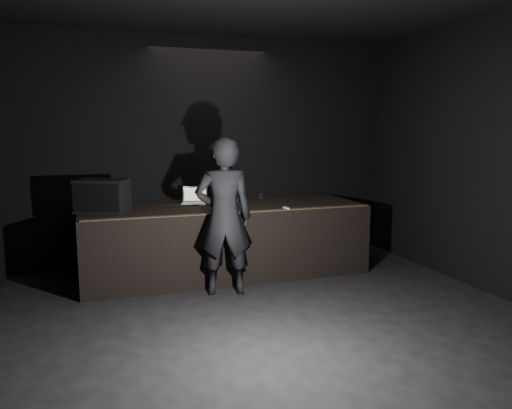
{
  "coord_description": "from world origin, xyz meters",
  "views": [
    {
      "loc": [
        -1.8,
        -4.22,
        2.11
      ],
      "look_at": [
        0.37,
        2.3,
        1.05
      ],
      "focal_mm": 35.0,
      "sensor_mm": 36.0,
      "label": 1
    }
  ],
  "objects_px": {
    "stage_riser": "(223,238)",
    "person": "(224,217)",
    "laptop": "(194,199)",
    "stage_monitor": "(102,196)",
    "beer_can": "(240,205)"
  },
  "relations": [
    {
      "from": "stage_riser",
      "to": "person",
      "type": "xyz_separation_m",
      "value": [
        -0.23,
        -0.95,
        0.49
      ]
    },
    {
      "from": "laptop",
      "to": "person",
      "type": "xyz_separation_m",
      "value": [
        0.13,
        -1.19,
        -0.07
      ]
    },
    {
      "from": "stage_monitor",
      "to": "laptop",
      "type": "bearing_deg",
      "value": 35.88
    },
    {
      "from": "stage_monitor",
      "to": "person",
      "type": "height_order",
      "value": "person"
    },
    {
      "from": "stage_monitor",
      "to": "stage_riser",
      "type": "bearing_deg",
      "value": 24.72
    },
    {
      "from": "laptop",
      "to": "beer_can",
      "type": "height_order",
      "value": "laptop"
    },
    {
      "from": "stage_monitor",
      "to": "beer_can",
      "type": "relative_size",
      "value": 4.61
    },
    {
      "from": "person",
      "to": "stage_monitor",
      "type": "bearing_deg",
      "value": -22.43
    },
    {
      "from": "laptop",
      "to": "stage_riser",
      "type": "bearing_deg",
      "value": -16.22
    },
    {
      "from": "beer_can",
      "to": "stage_riser",
      "type": "bearing_deg",
      "value": 97.76
    },
    {
      "from": "beer_can",
      "to": "person",
      "type": "height_order",
      "value": "person"
    },
    {
      "from": "laptop",
      "to": "person",
      "type": "distance_m",
      "value": 1.2
    },
    {
      "from": "stage_riser",
      "to": "beer_can",
      "type": "distance_m",
      "value": 0.84
    },
    {
      "from": "stage_monitor",
      "to": "person",
      "type": "xyz_separation_m",
      "value": [
        1.44,
        -0.87,
        -0.22
      ]
    },
    {
      "from": "stage_riser",
      "to": "person",
      "type": "bearing_deg",
      "value": -103.79
    }
  ]
}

